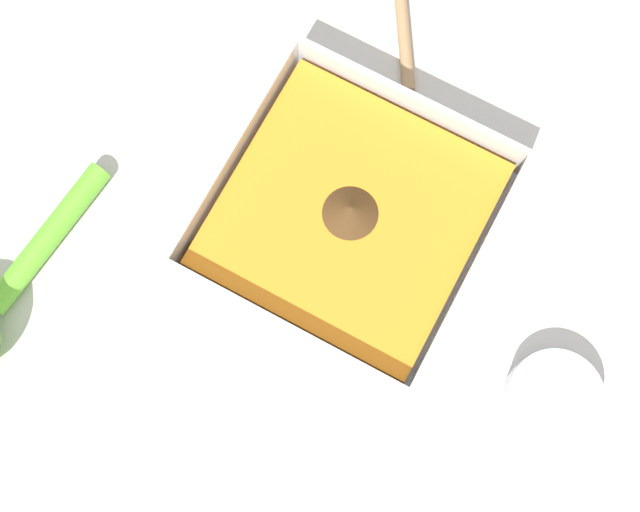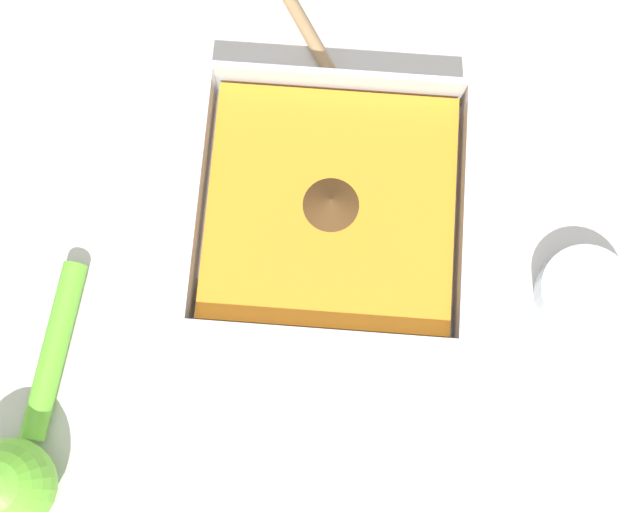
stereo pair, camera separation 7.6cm
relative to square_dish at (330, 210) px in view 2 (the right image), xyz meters
The scene contains 4 objects.
ground_plane 0.05m from the square_dish, 79.91° to the right, with size 4.00×4.00×0.00m, color beige.
square_dish is the anchor object (origin of this frame).
spice_bowl 0.23m from the square_dish, 14.16° to the right, with size 0.08×0.08×0.03m.
lemon_squeezer 0.34m from the square_dish, 134.98° to the right, with size 0.08×0.23×0.08m.
Camera 2 is at (0.00, -0.18, 0.77)m, focal length 50.00 mm.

